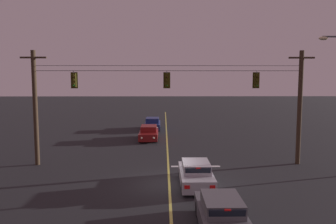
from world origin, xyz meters
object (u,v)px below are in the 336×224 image
at_px(car_waiting_near_lane, 196,174).
at_px(car_oncoming_trailing, 152,124).
at_px(traffic_light_leftmost, 74,80).
at_px(traffic_light_left_inner, 167,80).
at_px(car_oncoming_lead, 149,133).
at_px(car_waiting_second_near, 221,214).
at_px(traffic_light_centre, 257,80).

relative_size(car_waiting_near_lane, car_oncoming_trailing, 0.98).
xyz_separation_m(traffic_light_leftmost, traffic_light_left_inner, (6.45, 0.00, 0.00)).
height_order(car_oncoming_lead, car_waiting_second_near, same).
xyz_separation_m(car_oncoming_trailing, car_waiting_second_near, (3.67, -26.19, 0.00)).
bearing_deg(traffic_light_centre, car_oncoming_trailing, 116.14).
xyz_separation_m(traffic_light_leftmost, car_waiting_second_near, (8.57, -10.24, -5.33)).
height_order(traffic_light_left_inner, car_oncoming_trailing, traffic_light_left_inner).
distance_m(traffic_light_leftmost, car_waiting_second_near, 14.37).
height_order(traffic_light_left_inner, traffic_light_centre, same).
distance_m(car_waiting_near_lane, car_oncoming_lead, 14.51).
bearing_deg(traffic_light_left_inner, car_waiting_second_near, -78.33).
bearing_deg(car_oncoming_trailing, car_waiting_near_lane, -81.24).
relative_size(traffic_light_leftmost, car_waiting_near_lane, 0.28).
relative_size(car_waiting_near_lane, car_oncoming_lead, 0.98).
distance_m(traffic_light_left_inner, car_oncoming_lead, 11.02).
height_order(traffic_light_left_inner, car_waiting_near_lane, traffic_light_left_inner).
bearing_deg(car_waiting_second_near, traffic_light_left_inner, 101.67).
distance_m(traffic_light_centre, car_waiting_near_lane, 8.46).
bearing_deg(car_waiting_near_lane, car_oncoming_trailing, 98.76).
relative_size(car_oncoming_trailing, car_waiting_second_near, 1.02).
bearing_deg(traffic_light_centre, car_waiting_near_lane, -135.13).
relative_size(traffic_light_leftmost, traffic_light_left_inner, 1.00).
bearing_deg(car_oncoming_lead, traffic_light_left_inner, -79.80).
distance_m(traffic_light_leftmost, car_oncoming_trailing, 17.52).
distance_m(traffic_light_left_inner, car_oncoming_trailing, 16.89).
height_order(traffic_light_centre, car_oncoming_trailing, traffic_light_centre).
distance_m(traffic_light_leftmost, traffic_light_centre, 12.72).
bearing_deg(car_oncoming_trailing, traffic_light_left_inner, -84.42).
bearing_deg(car_waiting_near_lane, traffic_light_centre, 44.87).
distance_m(traffic_light_centre, car_oncoming_trailing, 18.55).
bearing_deg(traffic_light_centre, car_oncoming_lead, 130.04).
distance_m(car_waiting_near_lane, car_waiting_second_near, 5.63).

